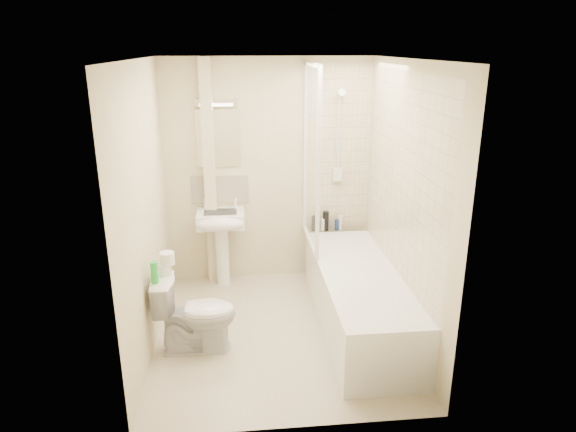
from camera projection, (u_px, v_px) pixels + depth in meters
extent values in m
plane|color=beige|center=(278.00, 332.00, 4.71)|extent=(2.50, 2.50, 0.00)
cube|color=beige|center=(268.00, 173.00, 5.51)|extent=(2.20, 0.02, 2.40)
cube|color=beige|center=(145.00, 211.00, 4.23)|extent=(0.02, 2.50, 2.40)
cube|color=beige|center=(404.00, 203.00, 4.44)|extent=(0.02, 2.50, 2.40)
cube|color=white|center=(277.00, 59.00, 3.95)|extent=(2.20, 2.50, 0.02)
cube|color=beige|center=(338.00, 151.00, 5.50)|extent=(0.70, 0.01, 1.75)
cube|color=beige|center=(403.00, 177.00, 4.41)|extent=(0.01, 2.10, 1.75)
cube|color=beige|center=(210.00, 175.00, 5.39)|extent=(0.12, 0.12, 2.40)
cube|color=beige|center=(220.00, 189.00, 5.51)|extent=(0.60, 0.02, 0.30)
cube|color=white|center=(218.00, 138.00, 5.33)|extent=(0.46, 0.01, 0.60)
cube|color=silver|center=(216.00, 102.00, 5.19)|extent=(0.42, 0.07, 0.07)
cube|color=white|center=(359.00, 299.00, 4.74)|extent=(0.70, 2.10, 0.55)
cube|color=white|center=(360.00, 277.00, 4.67)|extent=(0.56, 1.96, 0.05)
cube|color=white|center=(311.00, 158.00, 5.05)|extent=(0.01, 0.90, 1.80)
cube|color=white|center=(305.00, 149.00, 5.45)|extent=(0.04, 0.04, 1.80)
cube|color=white|center=(318.00, 168.00, 4.62)|extent=(0.04, 0.04, 1.80)
cube|color=white|center=(313.00, 65.00, 4.77)|extent=(0.04, 0.90, 0.04)
cube|color=white|center=(310.00, 241.00, 5.32)|extent=(0.04, 0.90, 0.03)
cylinder|color=white|center=(338.00, 140.00, 5.44)|extent=(0.02, 0.02, 0.90)
cylinder|color=white|center=(337.00, 181.00, 5.58)|extent=(0.05, 0.05, 0.02)
cylinder|color=white|center=(340.00, 96.00, 5.30)|extent=(0.05, 0.05, 0.02)
cylinder|color=white|center=(341.00, 94.00, 5.23)|extent=(0.08, 0.11, 0.11)
cube|color=white|center=(337.00, 174.00, 5.55)|extent=(0.10, 0.05, 0.14)
cylinder|color=white|center=(337.00, 135.00, 5.40)|extent=(0.01, 0.13, 0.84)
cylinder|color=white|center=(222.00, 255.00, 5.58)|extent=(0.14, 0.14, 0.67)
cube|color=white|center=(221.00, 219.00, 5.41)|extent=(0.49, 0.38, 0.15)
ellipsoid|color=white|center=(220.00, 224.00, 5.25)|extent=(0.49, 0.21, 0.15)
cube|color=silver|center=(220.00, 214.00, 5.39)|extent=(0.34, 0.25, 0.04)
cylinder|color=white|center=(205.00, 205.00, 5.46)|extent=(0.03, 0.03, 0.10)
cylinder|color=white|center=(236.00, 204.00, 5.49)|extent=(0.03, 0.03, 0.10)
sphere|color=white|center=(205.00, 200.00, 5.44)|extent=(0.04, 0.04, 0.04)
sphere|color=white|center=(235.00, 199.00, 5.47)|extent=(0.04, 0.04, 0.04)
cylinder|color=black|center=(314.00, 223.00, 5.65)|extent=(0.07, 0.07, 0.17)
cylinder|color=silver|center=(323.00, 224.00, 5.67)|extent=(0.05, 0.05, 0.14)
cylinder|color=black|center=(326.00, 221.00, 5.66)|extent=(0.07, 0.07, 0.22)
cylinder|color=navy|center=(337.00, 225.00, 5.69)|extent=(0.06, 0.06, 0.12)
cylinder|color=beige|center=(340.00, 223.00, 5.68)|extent=(0.06, 0.06, 0.16)
imported|color=white|center=(196.00, 313.00, 4.35)|extent=(0.42, 0.69, 0.69)
cylinder|color=white|center=(165.00, 270.00, 4.26)|extent=(0.11, 0.11, 0.09)
cylinder|color=white|center=(167.00, 258.00, 4.24)|extent=(0.12, 0.12, 0.10)
cylinder|color=green|center=(154.00, 273.00, 4.09)|extent=(0.06, 0.06, 0.19)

